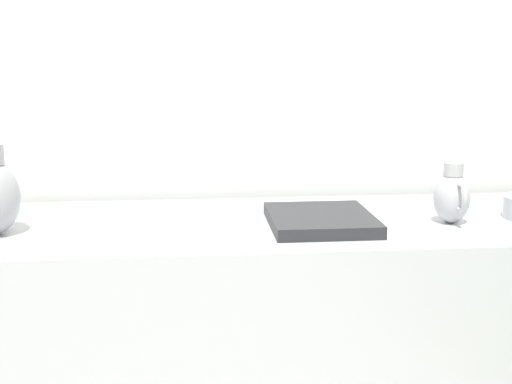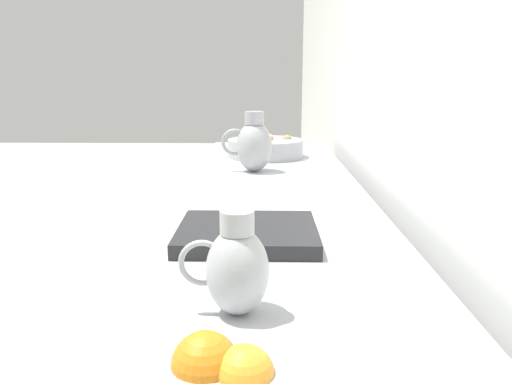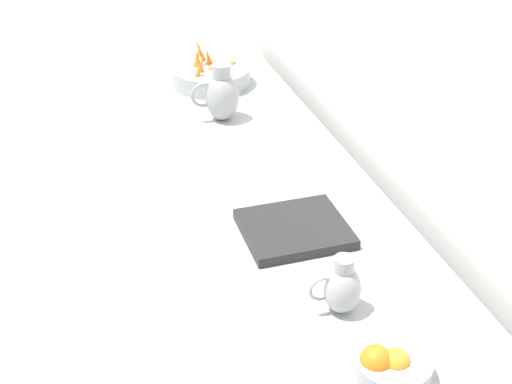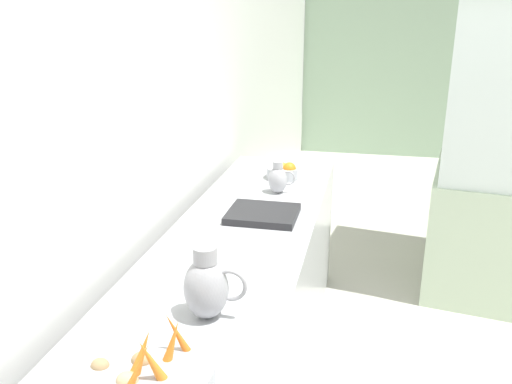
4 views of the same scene
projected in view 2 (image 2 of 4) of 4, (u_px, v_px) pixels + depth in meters
name	position (u px, v px, depth m)	size (l,w,h in m)	color
prep_counter	(272.00, 330.00, 1.72)	(0.66, 3.03, 0.89)	#ADAFB5
vegetable_colander	(265.00, 147.00, 2.54)	(0.38, 0.38, 0.22)	#9EA0A5
metal_pitcher_tall	(254.00, 145.00, 2.14)	(0.21, 0.15, 0.25)	#939399
metal_pitcher_short	(236.00, 268.00, 0.85)	(0.15, 0.11, 0.18)	#A3A3A8
counter_sink_basin	(247.00, 233.00, 1.25)	(0.34, 0.30, 0.04)	#232326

